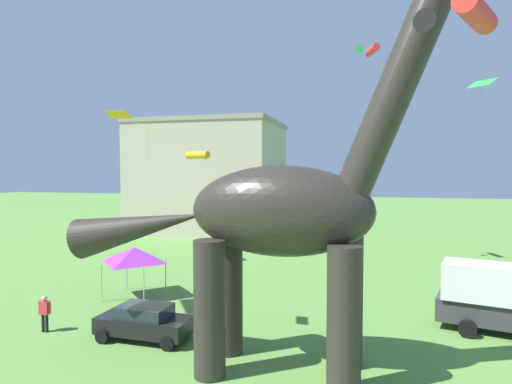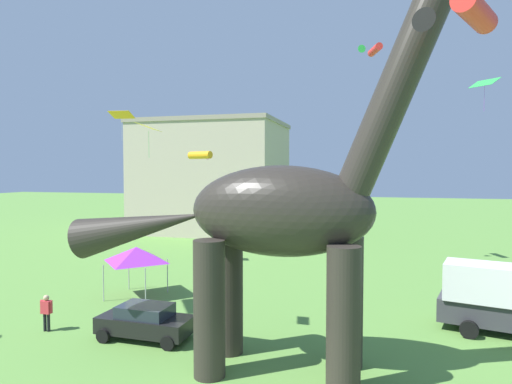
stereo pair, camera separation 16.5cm
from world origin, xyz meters
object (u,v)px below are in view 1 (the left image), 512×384
object	(u,v)px
person_vendor_side	(45,310)
kite_near_high	(148,127)
parked_sedan_left	(144,322)
parked_box_truck	(500,298)
kite_far_right	(482,83)
kite_drifting	(369,50)
kite_mid_right	(465,15)
kite_high_left	(119,115)
kite_high_right	(200,155)
dinosaur_sculpture	(279,211)
festival_canopy_tent	(134,255)

from	to	relation	value
person_vendor_side	kite_near_high	world-z (taller)	kite_near_high
parked_sedan_left	parked_box_truck	xyz separation A→B (m)	(15.58, 4.94, 0.84)
kite_far_right	kite_drifting	xyz separation A→B (m)	(-6.04, 8.81, 4.50)
kite_mid_right	kite_high_left	distance (m)	27.07
kite_high_right	kite_high_left	world-z (taller)	kite_high_left
parked_sedan_left	kite_near_high	distance (m)	8.62
parked_sedan_left	kite_high_right	world-z (taller)	kite_high_right
kite_high_right	dinosaur_sculpture	bearing A→B (deg)	-61.21
dinosaur_sculpture	kite_near_high	size ratio (longest dim) A/B	11.19
dinosaur_sculpture	kite_drifting	xyz separation A→B (m)	(3.04, 19.40, 10.76)
person_vendor_side	kite_high_left	distance (m)	17.38
kite_far_right	kite_near_high	distance (m)	17.97
kite_mid_right	kite_near_high	bearing A→B (deg)	160.84
kite_mid_right	kite_drifting	size ratio (longest dim) A/B	1.13
parked_sedan_left	kite_near_high	size ratio (longest dim) A/B	2.85
kite_far_right	kite_near_high	bearing A→B (deg)	-148.56
parked_sedan_left	kite_high_left	xyz separation A→B (m)	(-8.99, 12.66, 11.01)
person_vendor_side	festival_canopy_tent	size ratio (longest dim) A/B	0.55
parked_box_truck	person_vendor_side	distance (m)	21.22
parked_box_truck	kite_drifting	size ratio (longest dim) A/B	2.85
parked_sedan_left	kite_mid_right	bearing A→B (deg)	-17.47
kite_near_high	parked_sedan_left	bearing A→B (deg)	158.18
kite_drifting	kite_high_right	bearing A→B (deg)	172.31
person_vendor_side	kite_mid_right	world-z (taller)	kite_mid_right
parked_box_truck	kite_high_left	world-z (taller)	kite_high_left
parked_box_truck	kite_far_right	size ratio (longest dim) A/B	3.33
dinosaur_sculpture	kite_far_right	distance (m)	15.29
parked_box_truck	kite_high_left	size ratio (longest dim) A/B	2.69
kite_drifting	parked_box_truck	bearing A→B (deg)	-64.72
dinosaur_sculpture	kite_high_right	size ratio (longest dim) A/B	6.63
festival_canopy_tent	kite_drifting	world-z (taller)	kite_drifting
kite_near_high	kite_mid_right	bearing A→B (deg)	-19.16
parked_sedan_left	kite_far_right	world-z (taller)	kite_far_right
person_vendor_side	kite_far_right	world-z (taller)	kite_far_right
dinosaur_sculpture	kite_near_high	distance (m)	7.05
dinosaur_sculpture	festival_canopy_tent	bearing A→B (deg)	156.16
kite_mid_right	kite_high_right	bearing A→B (deg)	125.92
parked_box_truck	kite_near_high	bearing A→B (deg)	-147.39
parked_box_truck	parked_sedan_left	bearing A→B (deg)	-148.27
parked_box_truck	kite_mid_right	world-z (taller)	kite_mid_right
dinosaur_sculpture	parked_sedan_left	size ratio (longest dim) A/B	3.93
kite_high_right	parked_box_truck	bearing A→B (deg)	-35.58
parked_box_truck	kite_high_left	bearing A→B (deg)	176.71
kite_high_right	kite_far_right	size ratio (longest dim) A/B	1.41
kite_mid_right	kite_drifting	distance (m)	22.88
festival_canopy_tent	kite_mid_right	distance (m)	21.07
parked_box_truck	kite_high_right	world-z (taller)	kite_high_right
festival_canopy_tent	kite_far_right	world-z (taller)	kite_far_right
dinosaur_sculpture	kite_high_right	xyz separation A→B (m)	(-11.76, 21.40, 2.91)
festival_canopy_tent	kite_high_right	xyz separation A→B (m)	(-1.48, 14.05, 6.41)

